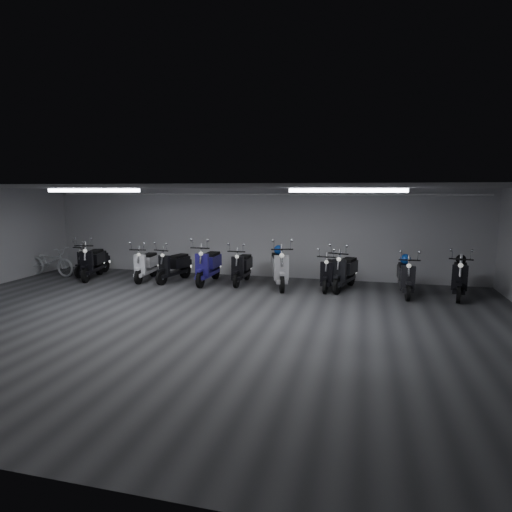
% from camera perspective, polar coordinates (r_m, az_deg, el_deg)
% --- Properties ---
extents(floor, '(14.00, 10.00, 0.01)m').
position_cam_1_polar(floor, '(9.21, -7.99, -8.67)').
color(floor, '#353638').
rests_on(floor, ground).
extents(ceiling, '(14.00, 10.00, 0.01)m').
position_cam_1_polar(ceiling, '(8.79, -8.38, 9.08)').
color(ceiling, gray).
rests_on(ceiling, ground).
extents(back_wall, '(14.00, 0.01, 2.80)m').
position_cam_1_polar(back_wall, '(13.62, -0.18, 3.13)').
color(back_wall, '#B0B0B3').
rests_on(back_wall, ground).
extents(fluor_strip_left, '(2.40, 0.18, 0.08)m').
position_cam_1_polar(fluor_strip_left, '(11.12, -20.92, 8.19)').
color(fluor_strip_left, white).
rests_on(fluor_strip_left, ceiling).
extents(fluor_strip_right, '(2.40, 0.18, 0.08)m').
position_cam_1_polar(fluor_strip_right, '(9.14, 12.06, 8.56)').
color(fluor_strip_right, white).
rests_on(fluor_strip_right, ceiling).
extents(conduit, '(13.60, 0.05, 0.05)m').
position_cam_1_polar(conduit, '(13.47, -0.28, 8.26)').
color(conduit, white).
rests_on(conduit, back_wall).
extents(scooter_0, '(0.75, 1.67, 1.20)m').
position_cam_1_polar(scooter_0, '(14.81, -21.08, -0.12)').
color(scooter_0, black).
rests_on(scooter_0, floor).
extents(scooter_1, '(1.08, 1.95, 1.38)m').
position_cam_1_polar(scooter_1, '(14.23, -21.05, -0.09)').
color(scooter_1, black).
rests_on(scooter_1, floor).
extents(scooter_2, '(0.72, 1.74, 1.26)m').
position_cam_1_polar(scooter_2, '(13.47, -14.51, -0.51)').
color(scooter_2, silver).
rests_on(scooter_2, floor).
extents(scooter_3, '(0.94, 1.79, 1.27)m').
position_cam_1_polar(scooter_3, '(13.09, -10.96, -0.65)').
color(scooter_3, black).
rests_on(scooter_3, floor).
extents(scooter_4, '(0.65, 1.90, 1.41)m').
position_cam_1_polar(scooter_4, '(12.69, -6.42, -0.51)').
color(scooter_4, navy).
rests_on(scooter_4, floor).
extents(scooter_5, '(0.58, 1.73, 1.29)m').
position_cam_1_polar(scooter_5, '(12.57, -1.91, -0.83)').
color(scooter_5, black).
rests_on(scooter_5, floor).
extents(scooter_6, '(1.21, 2.08, 1.47)m').
position_cam_1_polar(scooter_6, '(12.08, 3.15, -0.80)').
color(scooter_6, '#AFAEB2').
rests_on(scooter_6, floor).
extents(scooter_7, '(0.71, 1.71, 1.24)m').
position_cam_1_polar(scooter_7, '(12.01, 9.77, -1.53)').
color(scooter_7, black).
rests_on(scooter_7, floor).
extents(scooter_8, '(1.07, 1.92, 1.35)m').
position_cam_1_polar(scooter_8, '(12.04, 11.78, -1.28)').
color(scooter_8, black).
rests_on(scooter_8, floor).
extents(scooter_9, '(0.62, 1.74, 1.28)m').
position_cam_1_polar(scooter_9, '(11.80, 19.40, -1.98)').
color(scooter_9, black).
rests_on(scooter_9, floor).
extents(bicycle, '(1.80, 0.75, 1.14)m').
position_cam_1_polar(bicycle, '(15.25, -25.79, -0.29)').
color(bicycle, silver).
rests_on(bicycle, floor).
extents(scooter_10, '(0.96, 1.90, 1.35)m').
position_cam_1_polar(scooter_10, '(12.10, 25.59, -1.92)').
color(scooter_10, black).
rests_on(scooter_10, floor).
extents(helmet_0, '(0.28, 0.28, 0.28)m').
position_cam_1_polar(helmet_0, '(11.99, 19.34, -0.40)').
color(helmet_0, '#0D3B99').
rests_on(helmet_0, scooter_9).
extents(helmet_1, '(0.26, 0.26, 0.26)m').
position_cam_1_polar(helmet_1, '(12.31, 25.69, -0.40)').
color(helmet_1, black).
rests_on(helmet_1, scooter_10).
extents(helmet_2, '(0.27, 0.27, 0.27)m').
position_cam_1_polar(helmet_2, '(12.30, 3.03, 0.84)').
color(helmet_2, navy).
rests_on(helmet_2, scooter_6).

